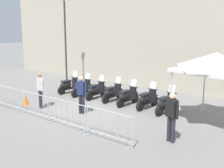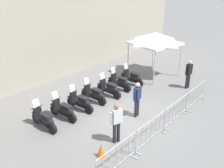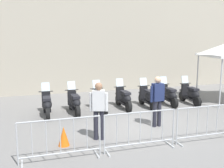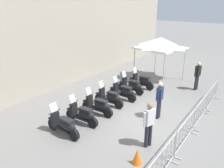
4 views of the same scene
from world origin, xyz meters
name	(u,v)px [view 1 (image 1 of 4)]	position (x,y,z in m)	size (l,w,h in m)	color
ground_plane	(81,111)	(0.00, 0.00, 0.00)	(120.00, 120.00, 0.00)	slate
motorcycle_0	(68,86)	(-3.60, 1.48, 0.45)	(0.66, 1.72, 1.24)	black
motorcycle_1	(81,88)	(-2.54, 1.71, 0.45)	(0.72, 1.70, 1.24)	black
motorcycle_2	(96,90)	(-1.49, 1.94, 0.45)	(0.73, 1.70, 1.24)	black
motorcycle_3	(112,93)	(-0.47, 2.26, 0.45)	(0.69, 1.71, 1.24)	black
motorcycle_4	(127,96)	(0.61, 2.36, 0.45)	(0.66, 1.72, 1.24)	black
motorcycle_5	(147,99)	(1.63, 2.69, 0.45)	(0.65, 1.72, 1.24)	black
motorcycle_6	(165,104)	(2.71, 2.80, 0.45)	(0.64, 1.72, 1.24)	black
barrier_segment_0	(7,98)	(-2.75, -2.47, 0.52)	(2.00, 0.81, 1.07)	#B2B5B7
barrier_segment_1	(33,105)	(-0.67, -2.04, 0.52)	(2.00, 0.81, 1.07)	#B2B5B7
barrier_segment_2	(67,115)	(1.42, -1.61, 0.52)	(2.00, 0.81, 1.07)	#B2B5B7
barrier_segment_3	(109,126)	(3.50, -1.18, 0.52)	(2.00, 0.81, 1.07)	#B2B5B7
street_lamp	(65,33)	(-6.15, 2.88, 3.51)	(0.36, 0.36, 5.81)	#2D332D
officer_near_row_end	(172,114)	(4.93, 0.40, 0.98)	(0.55, 0.23, 1.73)	#23232D
officer_mid_plaza	(40,88)	(-1.73, -1.18, 0.98)	(0.55, 0.26, 1.73)	#23232D
officer_by_barriers	(82,93)	(0.31, -0.16, 0.98)	(0.53, 0.31, 1.73)	#23232D
canopy_tent	(216,63)	(4.86, 3.14, 2.52)	(2.67, 2.67, 2.91)	silver
traffic_cone	(26,100)	(-2.74, -1.54, 0.28)	(0.32, 0.32, 0.55)	orange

